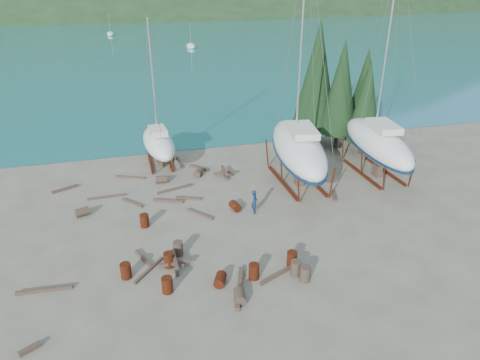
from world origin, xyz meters
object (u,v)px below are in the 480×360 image
object	(u,v)px
large_sailboat_near	(298,147)
large_sailboat_far	(378,142)
small_sailboat_shore	(158,143)
worker	(255,202)

from	to	relation	value
large_sailboat_near	large_sailboat_far	size ratio (longest dim) A/B	1.07
small_sailboat_shore	worker	bearing A→B (deg)	-67.56
small_sailboat_shore	worker	xyz separation A→B (m)	(5.38, -10.38, -1.11)
large_sailboat_far	small_sailboat_shore	distance (m)	18.13
worker	large_sailboat_near	bearing A→B (deg)	-40.68
large_sailboat_far	small_sailboat_shore	world-z (taller)	large_sailboat_far
large_sailboat_near	worker	world-z (taller)	large_sailboat_near
large_sailboat_near	worker	bearing A→B (deg)	-130.54
large_sailboat_far	small_sailboat_shore	xyz separation A→B (m)	(-16.82, 6.71, -0.80)
worker	small_sailboat_shore	bearing A→B (deg)	37.08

